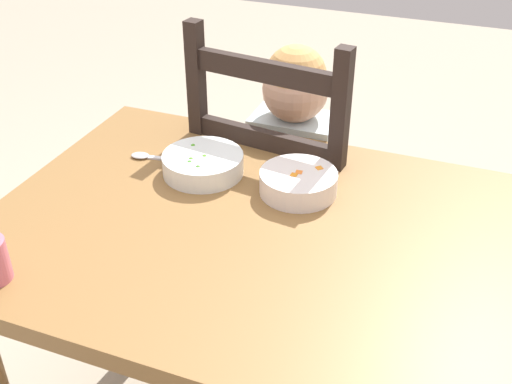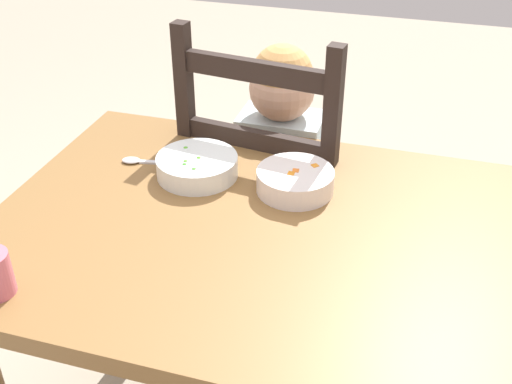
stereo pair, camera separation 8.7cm
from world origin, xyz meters
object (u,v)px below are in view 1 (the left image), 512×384
child_figure (289,167)px  bowl_of_peas (203,163)px  spoon (148,156)px  bowl_of_carrots (298,182)px  dining_table (274,278)px  dining_chair (286,213)px

child_figure → bowl_of_peas: bearing=-111.1°
bowl_of_peas → spoon: bearing=174.2°
bowl_of_carrots → bowl_of_peas: bearing=-180.0°
dining_table → dining_chair: (-0.12, 0.45, -0.15)m
spoon → dining_table: bearing=-23.7°
spoon → bowl_of_peas: bearing=-5.8°
dining_table → spoon: 0.43m
dining_table → bowl_of_carrots: 0.21m
child_figure → bowl_of_carrots: bearing=-68.9°
dining_table → spoon: size_ratio=8.47×
dining_table → bowl_of_carrots: (-0.00, 0.15, 0.15)m
spoon → dining_chair: bearing=47.4°
bowl_of_carrots → dining_table: bearing=-89.5°
dining_chair → child_figure: 0.16m
dining_table → bowl_of_peas: bearing=146.4°
dining_table → child_figure: (-0.11, 0.44, 0.01)m
dining_table → bowl_of_carrots: bowl_of_carrots is taller
dining_table → dining_chair: bearing=105.2°
dining_chair → bowl_of_peas: bearing=-109.7°
child_figure → dining_table: bearing=-75.6°
bowl_of_peas → bowl_of_carrots: bearing=0.0°
dining_chair → child_figure: dining_chair is taller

